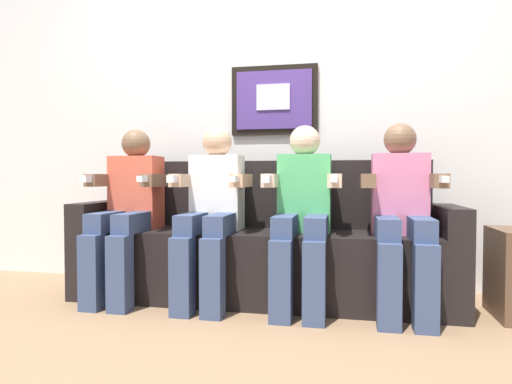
{
  "coord_description": "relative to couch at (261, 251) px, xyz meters",
  "views": [
    {
      "loc": [
        0.54,
        -2.51,
        0.79
      ],
      "look_at": [
        0.0,
        0.15,
        0.7
      ],
      "focal_mm": 31.38,
      "sensor_mm": 36.0,
      "label": 1
    }
  ],
  "objects": [
    {
      "name": "ground_plane",
      "position": [
        0.0,
        -0.33,
        -0.31
      ],
      "size": [
        6.26,
        6.26,
        0.0
      ],
      "primitive_type": "plane",
      "color": "#8C6B4C"
    },
    {
      "name": "back_wall_assembly",
      "position": [
        0.0,
        0.44,
        0.99
      ],
      "size": [
        4.81,
        0.1,
        2.6
      ],
      "color": "silver",
      "rests_on": "ground_plane"
    },
    {
      "name": "couch",
      "position": [
        0.0,
        0.0,
        0.0
      ],
      "size": [
        2.41,
        0.58,
        0.9
      ],
      "color": "black",
      "rests_on": "ground_plane"
    },
    {
      "name": "person_leftmost",
      "position": [
        -0.85,
        -0.17,
        0.29
      ],
      "size": [
        0.46,
        0.56,
        1.11
      ],
      "color": "#D8593F",
      "rests_on": "ground_plane"
    },
    {
      "name": "person_left_center",
      "position": [
        -0.28,
        -0.17,
        0.29
      ],
      "size": [
        0.46,
        0.56,
        1.11
      ],
      "color": "white",
      "rests_on": "ground_plane"
    },
    {
      "name": "person_right_center",
      "position": [
        0.28,
        -0.17,
        0.29
      ],
      "size": [
        0.46,
        0.56,
        1.11
      ],
      "color": "#4CB266",
      "rests_on": "ground_plane"
    },
    {
      "name": "person_rightmost",
      "position": [
        0.85,
        -0.17,
        0.29
      ],
      "size": [
        0.46,
        0.56,
        1.11
      ],
      "color": "pink",
      "rests_on": "ground_plane"
    }
  ]
}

